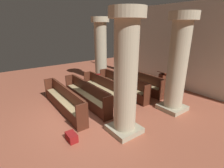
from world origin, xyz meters
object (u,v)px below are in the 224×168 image
at_px(pew_row_4, 64,99).
at_px(pillar_aisle_rear, 126,74).
at_px(pillar_aisle_side, 178,63).
at_px(pillar_far_side, 101,49).
at_px(lectern, 162,83).
at_px(hymn_book, 98,74).
at_px(pew_row_2, 106,89).
at_px(pew_row_3, 86,94).
at_px(pew_row_0, 137,81).
at_px(pew_row_1, 122,84).
at_px(kneeler_box_red, 72,137).

distance_m(pew_row_4, pillar_aisle_rear, 3.19).
xyz_separation_m(pillar_aisle_side, pillar_far_side, (-5.17, -0.22, 0.00)).
relative_size(pillar_far_side, lectern, 3.56).
height_order(lectern, hymn_book, lectern).
bearing_deg(pillar_aisle_rear, pillar_far_side, 154.72).
relative_size(pew_row_2, pillar_far_side, 0.91).
height_order(pillar_far_side, hymn_book, pillar_far_side).
xyz_separation_m(pew_row_3, lectern, (0.94, 4.07, -0.06)).
height_order(pew_row_0, pillar_far_side, pillar_far_side).
xyz_separation_m(pew_row_0, pillar_aisle_side, (2.61, -0.46, 1.49)).
height_order(pew_row_4, pillar_aisle_rear, pillar_aisle_rear).
relative_size(pew_row_4, pillar_far_side, 0.91).
xyz_separation_m(pew_row_4, lectern, (0.94, 5.12, -0.06)).
bearing_deg(pew_row_1, hymn_book, -137.21).
height_order(pew_row_0, pew_row_1, same).
relative_size(pew_row_3, lectern, 3.23).
height_order(pew_row_2, pew_row_4, same).
distance_m(pew_row_1, pew_row_2, 1.05).
distance_m(pew_row_1, pew_row_3, 2.09).
xyz_separation_m(pillar_aisle_side, hymn_book, (-3.54, -1.45, -1.02)).
relative_size(pillar_far_side, kneeler_box_red, 8.94).
distance_m(pew_row_0, kneeler_box_red, 5.17).
bearing_deg(pew_row_2, pew_row_1, 90.00).
height_order(pew_row_1, pew_row_2, same).
xyz_separation_m(pillar_aisle_rear, lectern, (-1.67, 4.06, -1.55)).
distance_m(pillar_far_side, lectern, 4.15).
height_order(pew_row_0, kneeler_box_red, pew_row_0).
bearing_deg(lectern, pillar_far_side, -155.20).
relative_size(pew_row_1, pillar_aisle_rear, 0.91).
height_order(pillar_aisle_side, kneeler_box_red, pillar_aisle_side).
height_order(pew_row_4, hymn_book, hymn_book).
bearing_deg(pew_row_0, pillar_far_side, -165.02).
distance_m(pillar_far_side, pillar_aisle_rear, 5.71).
bearing_deg(pew_row_3, hymn_book, 127.00).
height_order(pew_row_1, pew_row_3, same).
distance_m(pew_row_4, pillar_far_side, 4.58).
bearing_deg(pew_row_4, pillar_aisle_rear, 22.12).
xyz_separation_m(pew_row_0, pew_row_3, (0.00, -3.14, 0.00)).
bearing_deg(pew_row_1, pew_row_0, 90.00).
xyz_separation_m(hymn_book, kneeler_box_red, (2.95, -2.84, -0.86)).
distance_m(pillar_aisle_side, pillar_far_side, 5.17).
relative_size(pew_row_0, kneeler_box_red, 8.11).
relative_size(pew_row_4, hymn_book, 16.26).
bearing_deg(pew_row_3, pillar_far_side, 136.19).
relative_size(pew_row_4, lectern, 3.23).
xyz_separation_m(pew_row_4, pillar_far_side, (-2.56, 3.50, 1.49)).
distance_m(pew_row_3, pillar_aisle_rear, 3.00).
xyz_separation_m(pillar_aisle_rear, kneeler_box_red, (-0.59, -1.62, -1.88)).
distance_m(pew_row_0, pillar_far_side, 3.04).
relative_size(pew_row_1, pillar_far_side, 0.91).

